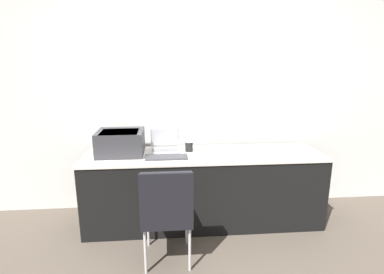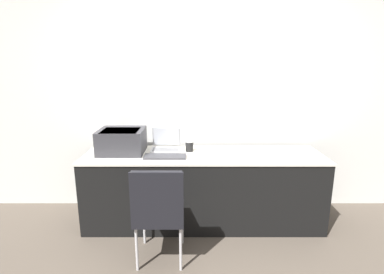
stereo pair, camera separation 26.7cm
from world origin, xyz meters
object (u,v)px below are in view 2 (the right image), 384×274
at_px(external_keyboard, 165,156).
at_px(printer, 122,140).
at_px(laptop_left, 166,145).
at_px(chair, 159,207).
at_px(coffee_cup, 190,146).

bearing_deg(external_keyboard, printer, 159.05).
xyz_separation_m(laptop_left, external_keyboard, (0.01, -0.29, -0.04)).
relative_size(external_keyboard, chair, 0.48).
height_order(printer, external_keyboard, printer).
distance_m(laptop_left, external_keyboard, 0.29).
xyz_separation_m(printer, chair, (0.48, -0.82, -0.37)).
height_order(laptop_left, chair, laptop_left).
bearing_deg(printer, chair, -59.82).
relative_size(printer, coffee_cup, 4.16).
height_order(printer, laptop_left, printer).
bearing_deg(coffee_cup, external_keyboard, -138.04).
xyz_separation_m(printer, coffee_cup, (0.73, 0.04, -0.08)).
bearing_deg(laptop_left, external_keyboard, -87.12).
relative_size(printer, external_keyboard, 1.11).
distance_m(printer, external_keyboard, 0.53).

